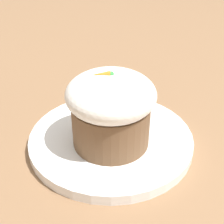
% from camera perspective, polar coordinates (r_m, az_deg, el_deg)
% --- Properties ---
extents(ground_plane, '(4.00, 4.00, 0.00)m').
position_cam_1_polar(ground_plane, '(0.43, 0.00, -5.66)').
color(ground_plane, '#846042').
extents(dessert_plate, '(0.22, 0.22, 0.01)m').
position_cam_1_polar(dessert_plate, '(0.43, 0.00, -4.93)').
color(dessert_plate, white).
rests_on(dessert_plate, ground_plane).
extents(carrot_cake, '(0.11, 0.11, 0.10)m').
position_cam_1_polar(carrot_cake, '(0.39, -0.00, 0.74)').
color(carrot_cake, brown).
rests_on(carrot_cake, dessert_plate).
extents(spoon, '(0.05, 0.13, 0.01)m').
position_cam_1_polar(spoon, '(0.43, 1.65, -3.54)').
color(spoon, silver).
rests_on(spoon, dessert_plate).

